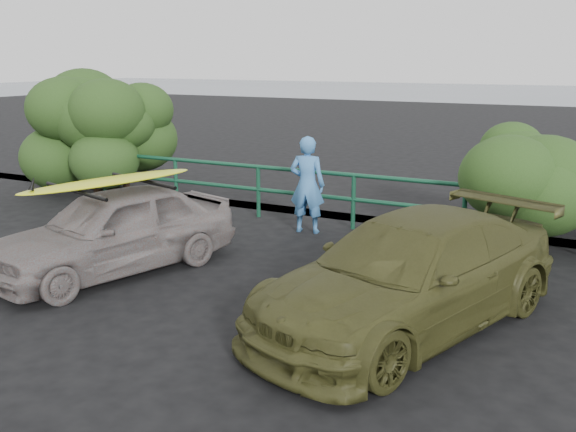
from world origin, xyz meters
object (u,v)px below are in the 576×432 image
guardrail (304,196)px  surfboard (110,181)px  sedan (113,230)px  man (307,185)px  olive_vehicle (410,274)px

guardrail → surfboard: (-1.18, -3.88, 0.83)m
sedan → surfboard: size_ratio=1.35×
man → surfboard: 3.66m
sedan → man: (1.53, 3.29, 0.24)m
olive_vehicle → surfboard: surfboard is taller
olive_vehicle → man: (-2.88, 3.24, 0.22)m
olive_vehicle → surfboard: size_ratio=1.62×
guardrail → man: 0.76m
olive_vehicle → man: bearing=151.0°
surfboard → guardrail: bearing=89.6°
guardrail → sedan: sedan is taller
olive_vehicle → man: 4.34m
sedan → man: man is taller
man → guardrail: bearing=-70.1°
sedan → man: bearing=81.6°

